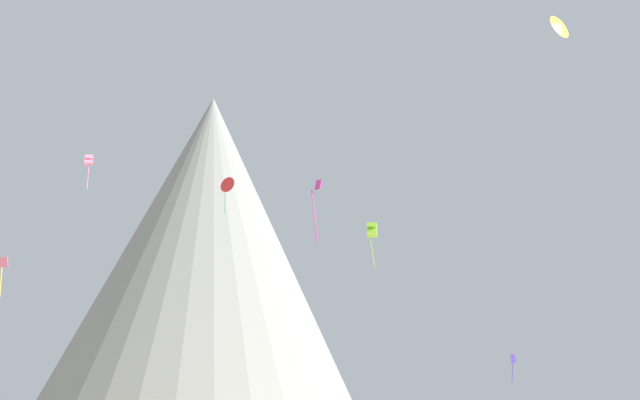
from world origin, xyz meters
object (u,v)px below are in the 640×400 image
rock_massif (209,266)px  kite_gold_high (561,26)px  kite_red_high (228,186)px  kite_lime_mid (372,230)px  kite_rainbow_mid (1,267)px  kite_indigo_low (513,363)px  kite_magenta_mid (317,199)px  kite_pink_high (89,161)px

rock_massif → kite_gold_high: (30.39, -85.18, 7.62)m
kite_red_high → kite_lime_mid: bearing=-126.1°
rock_massif → kite_rainbow_mid: rock_massif is taller
kite_red_high → kite_lime_mid: kite_red_high is taller
kite_indigo_low → kite_red_high: (-32.83, -4.63, 17.77)m
kite_indigo_low → kite_magenta_mid: bearing=-95.0°
rock_massif → kite_magenta_mid: size_ratio=14.83×
kite_pink_high → kite_lime_mid: 32.08m
kite_red_high → kite_gold_high: kite_gold_high is taller
kite_indigo_low → kite_rainbow_mid: size_ratio=1.02×
kite_magenta_mid → kite_red_high: bearing=-141.9°
kite_indigo_low → kite_magenta_mid: size_ratio=0.63×
rock_massif → kite_rainbow_mid: bearing=-101.7°
rock_massif → kite_red_high: size_ratio=18.67×
kite_indigo_low → kite_red_high: bearing=-132.3°
kite_magenta_mid → kite_lime_mid: 30.46m
kite_red_high → kite_rainbow_mid: kite_red_high is taller
kite_magenta_mid → kite_pink_high: kite_pink_high is taller
kite_magenta_mid → kite_rainbow_mid: size_ratio=1.62×
kite_rainbow_mid → kite_red_high: bearing=-79.0°
kite_red_high → kite_lime_mid: (16.88, 5.04, -2.94)m
kite_pink_high → kite_red_high: 14.30m
kite_magenta_mid → kite_lime_mid: (11.26, 27.88, 4.87)m
kite_lime_mid → kite_red_high: bearing=35.4°
rock_massif → kite_gold_high: size_ratio=28.09×
kite_gold_high → kite_indigo_low: bearing=57.6°
kite_red_high → kite_gold_high: bearing=-173.5°
kite_magenta_mid → kite_pink_high: bearing=-111.8°
kite_magenta_mid → kite_rainbow_mid: (-23.29, 7.45, -4.50)m
kite_indigo_low → kite_lime_mid: size_ratio=0.62×
kite_indigo_low → kite_lime_mid: 21.78m
kite_red_high → kite_indigo_low: bearing=-134.7°
kite_magenta_mid → kite_gold_high: kite_gold_high is taller
rock_massif → kite_pink_high: 71.19m
kite_gold_high → kite_lime_mid: (-12.93, 22.80, -14.84)m
rock_massif → kite_rainbow_mid: 86.17m
kite_indigo_low → kite_pink_high: bearing=-131.8°
rock_massif → kite_lime_mid: size_ratio=14.54×
kite_gold_high → kite_pink_high: bearing=136.0°
kite_gold_high → kite_rainbow_mid: (-47.48, 2.37, -24.21)m
kite_lime_mid → kite_indigo_low: bearing=-162.7°
kite_indigo_low → kite_rainbow_mid: (-50.50, -20.02, 5.47)m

